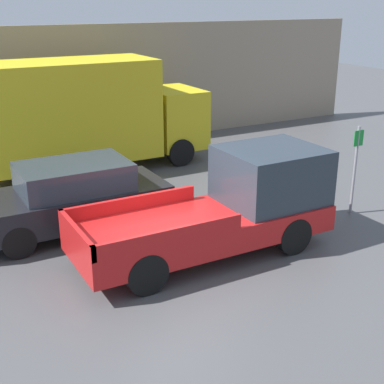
{
  "coord_description": "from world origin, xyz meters",
  "views": [
    {
      "loc": [
        -4.43,
        -9.01,
        5.27
      ],
      "look_at": [
        1.18,
        1.09,
        1.09
      ],
      "focal_mm": 50.0,
      "sensor_mm": 36.0,
      "label": 1
    }
  ],
  "objects_px": {
    "delivery_truck": "(82,113)",
    "newspaper_box": "(39,139)",
    "pickup_truck": "(230,206)",
    "parking_sign": "(355,165)",
    "car": "(72,197)"
  },
  "relations": [
    {
      "from": "pickup_truck",
      "to": "parking_sign",
      "type": "xyz_separation_m",
      "value": [
        3.87,
        0.18,
        0.3
      ]
    },
    {
      "from": "delivery_truck",
      "to": "parking_sign",
      "type": "distance_m",
      "value": 8.52
    },
    {
      "from": "delivery_truck",
      "to": "newspaper_box",
      "type": "bearing_deg",
      "value": 108.87
    },
    {
      "from": "pickup_truck",
      "to": "newspaper_box",
      "type": "relative_size",
      "value": 4.96
    },
    {
      "from": "car",
      "to": "pickup_truck",
      "type": "bearing_deg",
      "value": -43.99
    },
    {
      "from": "delivery_truck",
      "to": "newspaper_box",
      "type": "height_order",
      "value": "delivery_truck"
    },
    {
      "from": "pickup_truck",
      "to": "newspaper_box",
      "type": "height_order",
      "value": "pickup_truck"
    },
    {
      "from": "delivery_truck",
      "to": "car",
      "type": "bearing_deg",
      "value": -111.79
    },
    {
      "from": "car",
      "to": "newspaper_box",
      "type": "distance_m",
      "value": 7.1
    },
    {
      "from": "delivery_truck",
      "to": "parking_sign",
      "type": "xyz_separation_m",
      "value": [
        4.8,
        -7.02,
        -0.55
      ]
    },
    {
      "from": "pickup_truck",
      "to": "delivery_truck",
      "type": "height_order",
      "value": "delivery_truck"
    },
    {
      "from": "pickup_truck",
      "to": "delivery_truck",
      "type": "distance_m",
      "value": 7.3
    },
    {
      "from": "pickup_truck",
      "to": "parking_sign",
      "type": "bearing_deg",
      "value": 2.64
    },
    {
      "from": "parking_sign",
      "to": "car",
      "type": "bearing_deg",
      "value": 159.53
    },
    {
      "from": "car",
      "to": "newspaper_box",
      "type": "height_order",
      "value": "car"
    }
  ]
}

